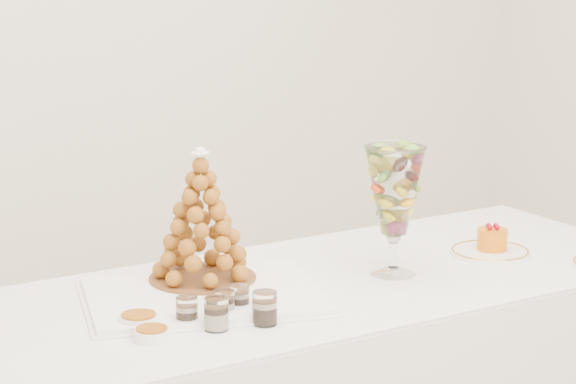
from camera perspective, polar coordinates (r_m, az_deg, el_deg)
lace_tray at (r=2.80m, az=-4.31°, el=-5.29°), size 0.66×0.56×0.02m
macaron_vase at (r=2.95m, az=5.44°, el=0.00°), size 0.16×0.16×0.34m
cake_plate at (r=3.23m, az=10.23°, el=-3.02°), size 0.23×0.23×0.01m
verrine_a at (r=2.61m, az=-5.16°, el=-6.08°), size 0.06×0.06×0.07m
verrine_b at (r=2.67m, az=-3.23°, el=-5.67°), size 0.05×0.05×0.06m
verrine_c at (r=2.71m, az=-2.47°, el=-5.40°), size 0.05×0.05×0.06m
verrine_d at (r=2.58m, az=-3.66°, el=-6.20°), size 0.07×0.07×0.08m
verrine_e at (r=2.61m, az=-1.19°, el=-5.92°), size 0.06×0.06×0.08m
ramekin_back at (r=2.62m, az=-7.59°, el=-6.52°), size 0.09×0.09×0.03m
ramekin_front at (r=2.54m, az=-6.93°, el=-7.20°), size 0.08×0.08×0.02m
croquembouche at (r=2.85m, az=-4.42°, el=-1.21°), size 0.28×0.28×0.34m
mousse_cake at (r=3.23m, az=10.34°, el=-2.36°), size 0.09×0.09×0.08m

